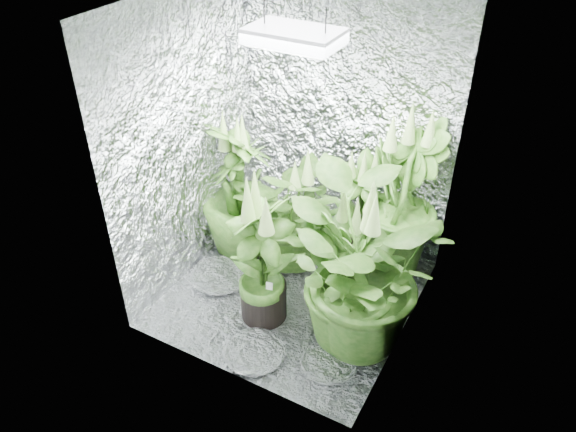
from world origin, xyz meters
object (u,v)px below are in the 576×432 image
at_px(grow_lamp, 294,37).
at_px(plant_d, 240,191).
at_px(plant_b, 361,210).
at_px(plant_g, 347,267).
at_px(plant_c, 400,199).
at_px(circulation_fan, 405,255).
at_px(plant_a, 293,213).
at_px(plant_e, 356,276).
at_px(plant_f, 262,259).

relative_size(grow_lamp, plant_d, 0.43).
xyz_separation_m(plant_b, plant_g, (0.18, -0.67, 0.02)).
xyz_separation_m(grow_lamp, plant_c, (0.51, 0.64, -1.23)).
bearing_deg(plant_d, plant_g, -17.33).
xyz_separation_m(plant_d, circulation_fan, (1.19, 0.34, -0.39)).
bearing_deg(circulation_fan, plant_d, -153.60).
xyz_separation_m(grow_lamp, plant_a, (-0.17, 0.32, -1.37)).
bearing_deg(plant_a, plant_e, -37.39).
relative_size(plant_a, plant_d, 0.84).
bearing_deg(plant_c, plant_f, -122.51).
distance_m(plant_a, plant_e, 0.90).
distance_m(plant_e, plant_f, 0.62).
bearing_deg(plant_f, plant_b, 71.92).
bearing_deg(plant_g, circulation_fan, 73.08).
xyz_separation_m(plant_a, plant_b, (0.39, 0.32, -0.04)).
distance_m(plant_b, circulation_fan, 0.46).
relative_size(plant_e, plant_g, 1.25).
bearing_deg(plant_a, circulation_fan, 21.20).
bearing_deg(plant_e, plant_b, 110.15).
distance_m(grow_lamp, plant_e, 1.39).
xyz_separation_m(plant_f, circulation_fan, (0.68, 0.89, -0.34)).
distance_m(plant_c, plant_f, 1.09).
bearing_deg(grow_lamp, plant_e, -22.88).
distance_m(plant_a, plant_g, 0.67).
height_order(plant_b, plant_f, plant_f).
bearing_deg(plant_b, plant_a, -140.52).
relative_size(plant_c, circulation_fan, 3.64).
distance_m(plant_e, circulation_fan, 0.94).
xyz_separation_m(grow_lamp, plant_f, (-0.07, -0.27, -1.34)).
bearing_deg(circulation_fan, plant_a, -148.33).
xyz_separation_m(plant_b, plant_c, (0.28, 0.00, 0.18)).
bearing_deg(plant_e, plant_d, 155.93).
height_order(plant_a, plant_c, plant_c).
height_order(plant_d, plant_f, plant_d).
bearing_deg(plant_f, plant_a, 99.27).
bearing_deg(plant_e, plant_f, -175.99).
bearing_deg(plant_f, plant_d, 133.12).
height_order(plant_e, plant_g, plant_e).
relative_size(plant_c, plant_e, 1.08).
xyz_separation_m(plant_b, plant_f, (-0.30, -0.91, 0.07)).
height_order(plant_c, plant_f, plant_c).
relative_size(grow_lamp, plant_g, 0.53).
distance_m(plant_d, circulation_fan, 1.30).
height_order(plant_c, plant_d, plant_c).
distance_m(grow_lamp, plant_a, 1.42).
distance_m(plant_a, plant_c, 0.76).
bearing_deg(plant_b, circulation_fan, -3.72).
distance_m(plant_a, plant_d, 0.43).
bearing_deg(plant_d, grow_lamp, -25.16).
height_order(plant_d, plant_g, plant_d).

